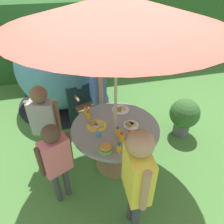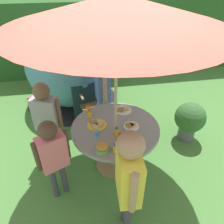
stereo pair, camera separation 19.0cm
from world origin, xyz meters
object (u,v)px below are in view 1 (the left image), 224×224
at_px(child_in_pink_shirt, 56,156).
at_px(dome_tent, 60,67).
at_px(patio_umbrella, 117,10).
at_px(snack_bowl, 106,148).
at_px(juice_bottle_near_left, 88,115).
at_px(juice_bottle_near_right, 121,137).
at_px(plate_mid_right, 121,109).
at_px(juice_bottle_front_edge, 119,148).
at_px(cup_near, 137,150).
at_px(plate_far_right, 96,126).
at_px(child_in_blue_shirt, 98,86).
at_px(juice_bottle_far_left, 86,110).
at_px(juice_bottle_mid_left, 129,135).
at_px(garden_table, 115,136).
at_px(juice_bottle_center_back, 118,132).
at_px(child_in_yellow_shirt, 137,174).
at_px(potted_plant, 184,115).
at_px(cup_far, 98,134).
at_px(wooden_chair, 85,94).
at_px(child_in_grey_shirt, 44,117).
at_px(plate_center_front, 131,125).

bearing_deg(child_in_pink_shirt, dome_tent, 60.35).
bearing_deg(patio_umbrella, snack_bowl, -119.71).
xyz_separation_m(juice_bottle_near_left, juice_bottle_near_right, (0.30, -0.54, 0.00)).
height_order(plate_mid_right, juice_bottle_front_edge, juice_bottle_front_edge).
xyz_separation_m(plate_mid_right, cup_near, (-0.05, -0.83, 0.02)).
bearing_deg(plate_far_right, cup_near, -57.49).
bearing_deg(patio_umbrella, child_in_pink_shirt, -154.90).
height_order(child_in_blue_shirt, juice_bottle_far_left, child_in_blue_shirt).
distance_m(juice_bottle_mid_left, juice_bottle_front_edge, 0.23).
height_order(garden_table, plate_mid_right, plate_mid_right).
height_order(garden_table, child_in_blue_shirt, child_in_blue_shirt).
height_order(dome_tent, juice_bottle_center_back, dome_tent).
bearing_deg(child_in_yellow_shirt, patio_umbrella, 0.00).
bearing_deg(juice_bottle_front_edge, snack_bowl, 163.97).
height_order(potted_plant, plate_far_right, plate_far_right).
distance_m(juice_bottle_mid_left, cup_far, 0.37).
distance_m(potted_plant, juice_bottle_near_right, 1.47).
relative_size(patio_umbrella, juice_bottle_near_left, 18.42).
xyz_separation_m(potted_plant, juice_bottle_near_left, (-1.57, -0.11, 0.37)).
relative_size(wooden_chair, cup_far, 16.23).
relative_size(plate_far_right, juice_bottle_center_back, 2.02).
xyz_separation_m(plate_mid_right, cup_far, (-0.42, -0.46, 0.02)).
relative_size(snack_bowl, juice_bottle_near_left, 1.36).
bearing_deg(garden_table, cup_near, -76.00).
xyz_separation_m(garden_table, child_in_grey_shirt, (-0.87, 0.30, 0.25)).
height_order(patio_umbrella, plate_center_front, patio_umbrella).
bearing_deg(potted_plant, child_in_blue_shirt, 160.40).
bearing_deg(dome_tent, potted_plant, -56.35).
height_order(dome_tent, juice_bottle_near_left, dome_tent).
bearing_deg(juice_bottle_far_left, juice_bottle_mid_left, -57.14).
bearing_deg(cup_near, juice_bottle_mid_left, 96.25).
relative_size(child_in_blue_shirt, juice_bottle_front_edge, 12.27).
xyz_separation_m(snack_bowl, cup_far, (-0.03, 0.26, -0.01)).
distance_m(potted_plant, child_in_blue_shirt, 1.48).
relative_size(child_in_blue_shirt, cup_near, 18.87).
distance_m(child_in_pink_shirt, plate_center_front, 1.02).
distance_m(plate_mid_right, juice_bottle_far_left, 0.49).
bearing_deg(plate_center_front, wooden_chair, 109.73).
height_order(child_in_blue_shirt, juice_bottle_mid_left, child_in_blue_shirt).
xyz_separation_m(child_in_grey_shirt, cup_near, (0.99, -0.78, -0.06)).
distance_m(patio_umbrella, child_in_blue_shirt, 1.48).
distance_m(child_in_yellow_shirt, cup_far, 0.82).
height_order(patio_umbrella, juice_bottle_far_left, patio_umbrella).
xyz_separation_m(dome_tent, juice_bottle_near_right, (0.58, -2.17, -0.02)).
height_order(potted_plant, snack_bowl, snack_bowl).
bearing_deg(plate_mid_right, juice_bottle_far_left, 176.43).
distance_m(plate_center_front, plate_far_right, 0.45).
height_order(patio_umbrella, juice_bottle_near_right, patio_umbrella).
xyz_separation_m(garden_table, juice_bottle_front_edge, (-0.07, -0.42, 0.20)).
height_order(child_in_blue_shirt, juice_bottle_near_left, child_in_blue_shirt).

